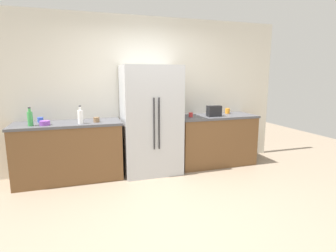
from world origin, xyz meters
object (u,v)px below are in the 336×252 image
at_px(bottle_b, 80,117).
at_px(bowl_a, 45,123).
at_px(toaster, 214,111).
at_px(cup_b, 191,115).
at_px(cup_a, 40,120).
at_px(cup_d, 227,111).
at_px(refrigerator, 151,120).
at_px(cup_c, 96,120).
at_px(bottle_a, 30,118).

height_order(bottle_b, bowl_a, bottle_b).
relative_size(toaster, cup_b, 3.15).
height_order(cup_a, cup_d, cup_d).
bearing_deg(refrigerator, bottle_b, -173.80).
distance_m(cup_a, cup_c, 0.88).
bearing_deg(bowl_a, toaster, 0.59).
bearing_deg(bottle_b, cup_d, 6.81).
distance_m(cup_a, cup_b, 2.46).
relative_size(bottle_b, cup_c, 2.94).
xyz_separation_m(cup_a, cup_c, (0.83, -0.28, 0.00)).
xyz_separation_m(cup_a, bowl_a, (0.10, -0.32, -0.00)).
relative_size(refrigerator, bottle_a, 6.65).
bearing_deg(cup_d, toaster, -148.66).
bearing_deg(bowl_a, bottle_a, -179.25).
distance_m(bottle_b, cup_b, 1.85).
distance_m(refrigerator, cup_a, 1.74).
bearing_deg(bottle_a, cup_b, 2.24).
distance_m(cup_a, bowl_a, 0.33).
bearing_deg(bottle_b, cup_b, 4.10).
bearing_deg(bottle_a, bowl_a, 0.75).
bearing_deg(bowl_a, cup_d, 5.12).
relative_size(toaster, cup_a, 2.77).
bearing_deg(refrigerator, cup_c, -176.92).
height_order(bottle_a, cup_a, bottle_a).
relative_size(bottle_a, cup_a, 3.09).
bearing_deg(refrigerator, bowl_a, -176.95).
bearing_deg(refrigerator, cup_a, 172.43).
distance_m(bottle_a, cup_b, 2.54).
relative_size(cup_a, cup_c, 0.93).
height_order(bottle_b, cup_c, bottle_b).
distance_m(refrigerator, bottle_a, 1.82).
bearing_deg(bottle_b, bowl_a, 175.96).
bearing_deg(bottle_a, cup_c, 2.56).
xyz_separation_m(toaster, cup_a, (-2.86, 0.29, -0.06)).
relative_size(bottle_a, cup_d, 2.71).
bearing_deg(cup_b, bottle_b, -175.90).
xyz_separation_m(refrigerator, cup_c, (-0.89, -0.05, 0.06)).
bearing_deg(refrigerator, cup_b, 0.82).
relative_size(toaster, cup_d, 2.43).
bearing_deg(cup_d, cup_a, 179.49).
relative_size(bottle_b, cup_d, 2.77).
bearing_deg(cup_d, bottle_a, -175.12).
bearing_deg(refrigerator, cup_d, 7.25).
bearing_deg(bottle_b, bottle_a, 177.25).
bearing_deg(cup_d, bowl_a, -174.88).
distance_m(toaster, bottle_a, 2.95).
distance_m(bottle_a, bowl_a, 0.20).
relative_size(cup_c, cup_d, 0.94).
distance_m(bottle_a, cup_d, 3.39).
xyz_separation_m(toaster, cup_b, (-0.42, 0.07, -0.06)).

